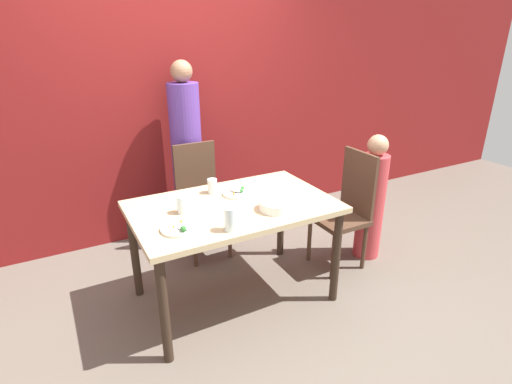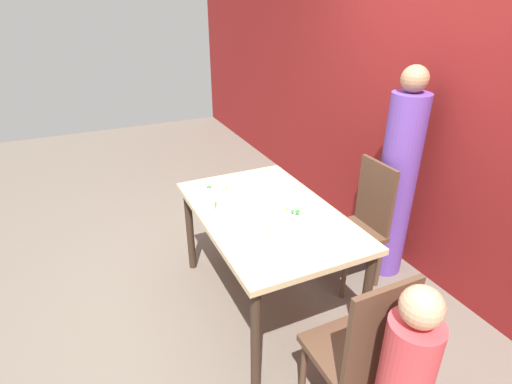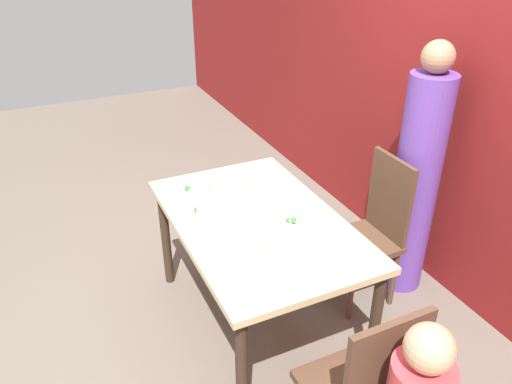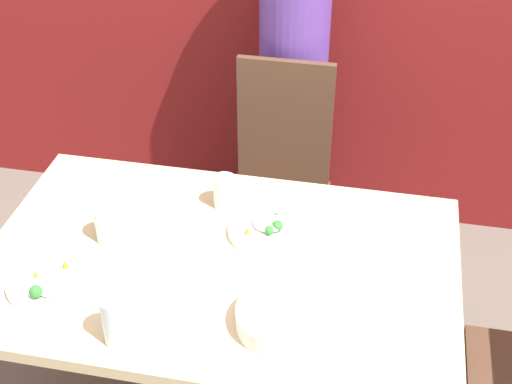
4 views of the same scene
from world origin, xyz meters
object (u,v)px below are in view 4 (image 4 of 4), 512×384
object	(u,v)px
bowl_curry	(281,317)
plate_rice_adult	(266,228)
person_adult	(293,86)
glass_water_tall	(116,320)
chair_adult_spot	(279,179)

from	to	relation	value
bowl_curry	plate_rice_adult	size ratio (longest dim) A/B	1.08
person_adult	glass_water_tall	bearing A→B (deg)	-99.08
person_adult	plate_rice_adult	distance (m)	0.94
chair_adult_spot	glass_water_tall	world-z (taller)	chair_adult_spot
person_adult	glass_water_tall	world-z (taller)	person_adult
plate_rice_adult	glass_water_tall	distance (m)	0.59
plate_rice_adult	glass_water_tall	bearing A→B (deg)	-120.25
bowl_curry	plate_rice_adult	bearing A→B (deg)	106.43
chair_adult_spot	bowl_curry	bearing A→B (deg)	-80.25
bowl_curry	person_adult	bearing A→B (deg)	97.53
bowl_curry	chair_adult_spot	bearing A→B (deg)	99.75
person_adult	plate_rice_adult	xyz separation A→B (m)	(0.06, -0.94, 0.00)
bowl_curry	glass_water_tall	bearing A→B (deg)	-162.29
plate_rice_adult	glass_water_tall	xyz separation A→B (m)	(-0.29, -0.50, 0.06)
chair_adult_spot	person_adult	xyz separation A→B (m)	(-0.00, 0.30, 0.27)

